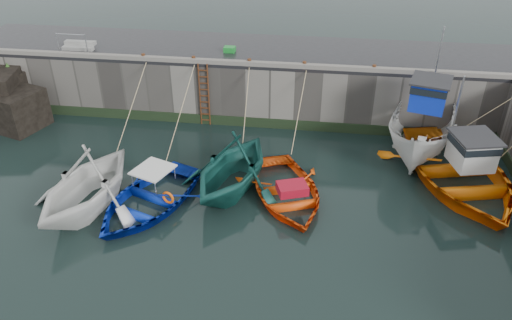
# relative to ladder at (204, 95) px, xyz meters

# --- Properties ---
(ground) EXTENTS (120.00, 120.00, 0.00)m
(ground) POSITION_rel_ladder_xyz_m (2.00, -9.91, -1.59)
(ground) COLOR black
(ground) RESTS_ON ground
(quay_back) EXTENTS (30.00, 5.00, 3.00)m
(quay_back) POSITION_rel_ladder_xyz_m (2.00, 2.59, -0.09)
(quay_back) COLOR slate
(quay_back) RESTS_ON ground
(road_back) EXTENTS (30.00, 5.00, 0.16)m
(road_back) POSITION_rel_ladder_xyz_m (2.00, 2.59, 1.49)
(road_back) COLOR black
(road_back) RESTS_ON quay_back
(kerb_back) EXTENTS (30.00, 0.30, 0.20)m
(kerb_back) POSITION_rel_ladder_xyz_m (2.00, 0.24, 1.67)
(kerb_back) COLOR slate
(kerb_back) RESTS_ON road_back
(algae_back) EXTENTS (30.00, 0.08, 0.50)m
(algae_back) POSITION_rel_ladder_xyz_m (2.00, 0.05, -1.34)
(algae_back) COLOR black
(algae_back) RESTS_ON ground
(ladder) EXTENTS (0.51, 0.08, 3.20)m
(ladder) POSITION_rel_ladder_xyz_m (0.00, 0.00, 0.00)
(ladder) COLOR #3F1E0F
(ladder) RESTS_ON ground
(boat_near_white) EXTENTS (5.56, 6.14, 2.82)m
(boat_near_white) POSITION_rel_ladder_xyz_m (-2.88, -7.44, -1.59)
(boat_near_white) COLOR white
(boat_near_white) RESTS_ON ground
(boat_near_white_rope) EXTENTS (0.04, 5.66, 3.10)m
(boat_near_white_rope) POSITION_rel_ladder_xyz_m (-2.88, -2.43, -1.59)
(boat_near_white_rope) COLOR tan
(boat_near_white_rope) RESTS_ON ground
(boat_near_blue) EXTENTS (5.45, 6.34, 1.11)m
(boat_near_blue) POSITION_rel_ladder_xyz_m (-0.68, -7.05, -1.59)
(boat_near_blue) COLOR #0B2BB3
(boat_near_blue) RESTS_ON ground
(boat_near_blue_rope) EXTENTS (0.04, 5.32, 3.10)m
(boat_near_blue_rope) POSITION_rel_ladder_xyz_m (-0.68, -2.23, -1.59)
(boat_near_blue_rope) COLOR tan
(boat_near_blue_rope) RESTS_ON ground
(boat_near_blacktrim) EXTENTS (5.78, 6.26, 2.74)m
(boat_near_blacktrim) POSITION_rel_ladder_xyz_m (2.36, -5.48, -1.59)
(boat_near_blacktrim) COLOR #18564F
(boat_near_blacktrim) RESTS_ON ground
(boat_near_blacktrim_rope) EXTENTS (0.04, 4.02, 3.10)m
(boat_near_blacktrim_rope) POSITION_rel_ladder_xyz_m (2.36, -1.45, -1.59)
(boat_near_blacktrim_rope) COLOR tan
(boat_near_blacktrim_rope) RESTS_ON ground
(boat_near_navy) EXTENTS (5.25, 6.14, 1.07)m
(boat_near_navy) POSITION_rel_ladder_xyz_m (4.56, -5.74, -1.59)
(boat_near_navy) COLOR #FF500D
(boat_near_navy) RESTS_ON ground
(boat_near_navy_rope) EXTENTS (0.04, 4.22, 3.10)m
(boat_near_navy_rope) POSITION_rel_ladder_xyz_m (4.56, -1.58, -1.59)
(boat_near_navy_rope) COLOR tan
(boat_near_navy_rope) RESTS_ON ground
(boat_far_white) EXTENTS (4.54, 7.66, 5.78)m
(boat_far_white) POSITION_rel_ladder_xyz_m (10.32, -1.23, -0.43)
(boat_far_white) COLOR silver
(boat_far_white) RESTS_ON ground
(boat_far_orange) EXTENTS (6.98, 8.57, 4.56)m
(boat_far_orange) POSITION_rel_ladder_xyz_m (11.51, -3.70, -1.09)
(boat_far_orange) COLOR orange
(boat_far_orange) RESTS_ON ground
(fish_crate) EXTENTS (0.57, 0.45, 0.26)m
(fish_crate) POSITION_rel_ladder_xyz_m (0.95, 1.97, 1.70)
(fish_crate) COLOR #18862B
(fish_crate) RESTS_ON road_back
(railing) EXTENTS (1.60, 1.05, 1.00)m
(railing) POSITION_rel_ladder_xyz_m (-6.75, 1.33, 1.77)
(railing) COLOR #A5A8AD
(railing) RESTS_ON road_back
(bollard_a) EXTENTS (0.18, 0.18, 0.28)m
(bollard_a) POSITION_rel_ladder_xyz_m (-3.00, 0.34, 1.71)
(bollard_a) COLOR #3F1E0F
(bollard_a) RESTS_ON road_back
(bollard_b) EXTENTS (0.18, 0.18, 0.28)m
(bollard_b) POSITION_rel_ladder_xyz_m (-0.50, 0.34, 1.71)
(bollard_b) COLOR #3F1E0F
(bollard_b) RESTS_ON road_back
(bollard_c) EXTENTS (0.18, 0.18, 0.28)m
(bollard_c) POSITION_rel_ladder_xyz_m (2.20, 0.34, 1.71)
(bollard_c) COLOR #3F1E0F
(bollard_c) RESTS_ON road_back
(bollard_d) EXTENTS (0.18, 0.18, 0.28)m
(bollard_d) POSITION_rel_ladder_xyz_m (4.80, 0.34, 1.71)
(bollard_d) COLOR #3F1E0F
(bollard_d) RESTS_ON road_back
(bollard_e) EXTENTS (0.18, 0.18, 0.28)m
(bollard_e) POSITION_rel_ladder_xyz_m (8.00, 0.34, 1.71)
(bollard_e) COLOR #3F1E0F
(bollard_e) RESTS_ON road_back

